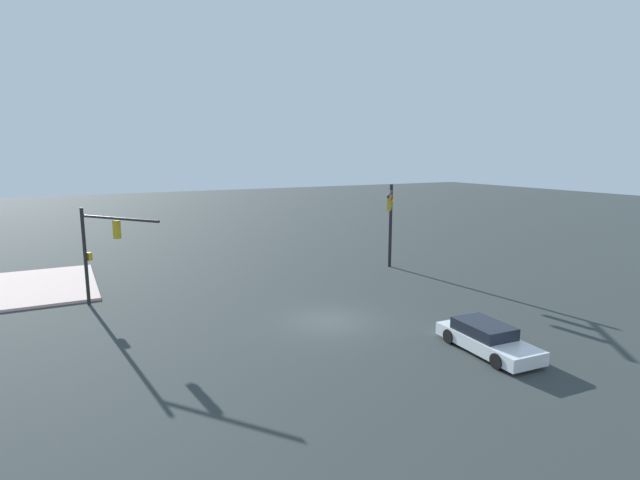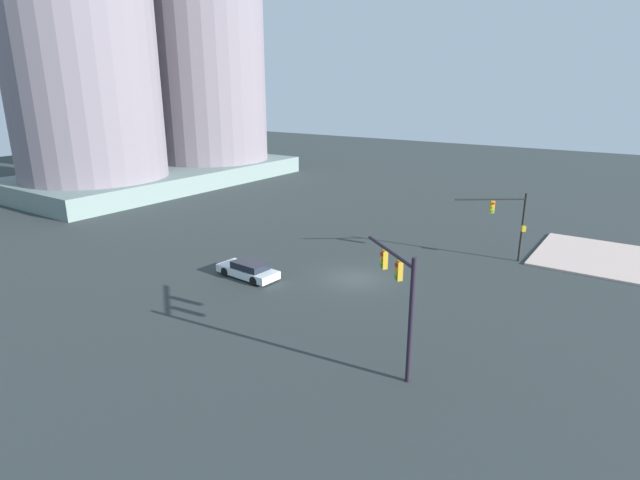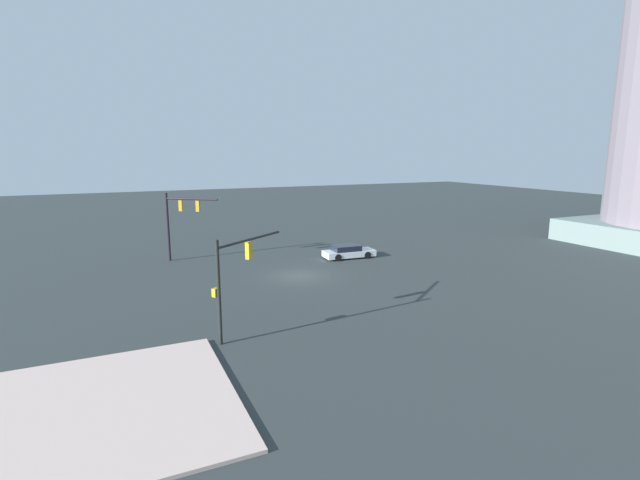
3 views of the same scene
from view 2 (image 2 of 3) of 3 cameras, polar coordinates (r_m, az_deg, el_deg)
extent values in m
plane|color=#2C3535|center=(36.21, 4.00, -4.42)|extent=(181.09, 181.09, 0.00)
cube|color=#C6ADA1|center=(46.14, 29.48, -1.79)|extent=(10.05, 9.80, 0.15)
cylinder|color=black|center=(41.96, 21.98, 1.29)|extent=(0.19, 0.19, 5.46)
cylinder|color=black|center=(40.38, 18.79, 4.41)|extent=(3.40, 4.45, 0.14)
cube|color=#B79919|center=(40.57, 18.96, 3.59)|extent=(0.40, 0.41, 0.95)
cylinder|color=red|center=(40.36, 19.08, 3.94)|extent=(0.17, 0.20, 0.20)
cylinder|color=orange|center=(40.43, 19.04, 3.53)|extent=(0.17, 0.20, 0.20)
cylinder|color=green|center=(40.49, 19.00, 3.11)|extent=(0.17, 0.20, 0.20)
cube|color=#B79919|center=(41.76, 22.10, 1.20)|extent=(0.37, 0.38, 0.44)
cylinder|color=black|center=(23.31, 10.27, -9.12)|extent=(0.24, 0.24, 6.13)
cylinder|color=black|center=(24.36, 7.93, -1.27)|extent=(3.16, 3.98, 0.18)
cube|color=#B88C1E|center=(23.67, 8.96, -3.45)|extent=(0.40, 0.41, 0.95)
cylinder|color=red|center=(23.50, 8.65, -2.83)|extent=(0.17, 0.19, 0.20)
cylinder|color=orange|center=(23.60, 8.61, -3.51)|extent=(0.17, 0.19, 0.20)
cylinder|color=green|center=(23.71, 8.58, -4.19)|extent=(0.17, 0.19, 0.20)
cube|color=#B88C1E|center=(25.06, 7.30, -2.20)|extent=(0.40, 0.41, 0.95)
cylinder|color=red|center=(24.90, 6.99, -1.60)|extent=(0.17, 0.19, 0.20)
cylinder|color=orange|center=(25.00, 6.97, -2.25)|extent=(0.17, 0.19, 0.20)
cylinder|color=green|center=(25.10, 6.94, -2.90)|extent=(0.17, 0.19, 0.20)
cube|color=slate|center=(74.98, -17.56, 7.02)|extent=(38.96, 19.37, 2.33)
cube|color=silver|center=(36.70, -8.21, -3.54)|extent=(2.15, 4.86, 0.55)
cube|color=black|center=(36.33, -7.93, -2.86)|extent=(1.78, 2.57, 0.50)
cylinder|color=black|center=(37.23, -10.74, -3.55)|extent=(0.26, 0.65, 0.64)
cylinder|color=black|center=(38.31, -8.80, -2.85)|extent=(0.26, 0.65, 0.64)
cylinder|color=black|center=(35.19, -7.54, -4.63)|extent=(0.26, 0.65, 0.64)
cylinder|color=black|center=(36.33, -5.60, -3.85)|extent=(0.26, 0.65, 0.64)
camera|label=1|loc=(56.02, -8.75, 11.93)|focal=28.01mm
camera|label=3|loc=(62.40, 31.82, 11.32)|focal=26.05mm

